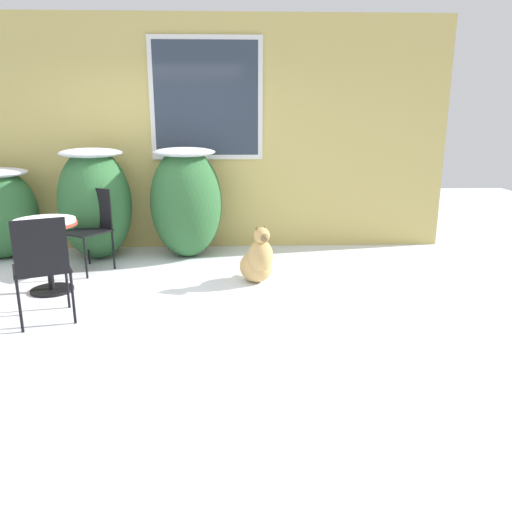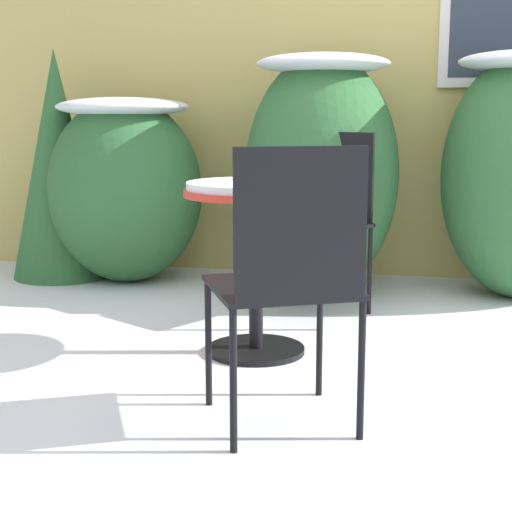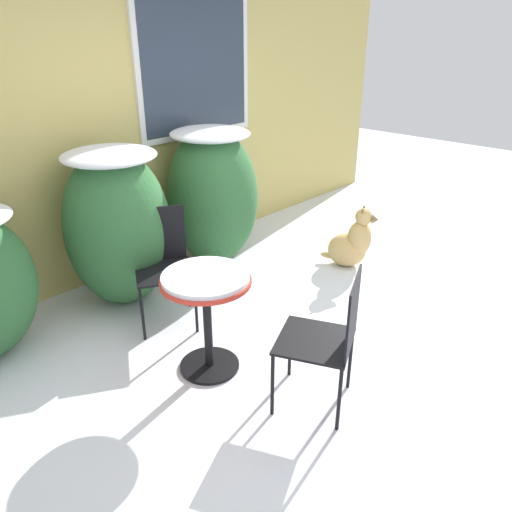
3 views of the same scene
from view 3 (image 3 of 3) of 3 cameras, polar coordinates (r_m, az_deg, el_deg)
name	(u,v)px [view 3 (image 3 of 3)]	position (r m, az deg, el deg)	size (l,w,h in m)	color
ground_plane	(310,339)	(4.09, 6.24, -9.46)	(16.00, 16.00, 0.00)	white
house_wall	(138,111)	(5.07, -13.39, 15.86)	(8.00, 0.10, 3.04)	tan
shrub_middle	(118,225)	(4.46, -15.53, 3.47)	(0.90, 0.92, 1.40)	#2D6033
shrub_right	(212,193)	(5.13, -5.01, 7.14)	(0.91, 0.94, 1.40)	#2D6033
patio_table	(206,297)	(3.47, -5.69, -4.70)	(0.63, 0.63, 0.76)	black
patio_chair_near_table	(163,261)	(4.17, -10.59, -0.54)	(0.63, 0.63, 0.96)	black
patio_chair_far_side	(328,335)	(3.19, 8.27, -8.95)	(0.61, 0.61, 0.96)	black
dog	(352,244)	(5.24, 10.88, 1.37)	(0.48, 0.55, 0.66)	tan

